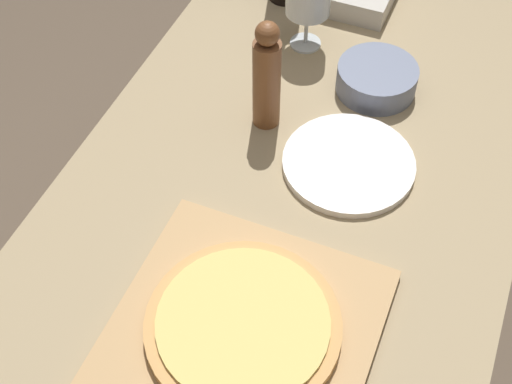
% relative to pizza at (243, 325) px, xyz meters
% --- Properties ---
extents(dining_table, '(0.76, 1.73, 0.77)m').
position_rel_pizza_xyz_m(dining_table, '(-0.03, 0.19, -0.13)').
color(dining_table, '#9E8966').
rests_on(dining_table, ground_plane).
extents(cutting_board, '(0.37, 0.36, 0.02)m').
position_rel_pizza_xyz_m(cutting_board, '(-0.00, 0.00, -0.02)').
color(cutting_board, tan).
rests_on(cutting_board, dining_table).
extents(pizza, '(0.28, 0.28, 0.02)m').
position_rel_pizza_xyz_m(pizza, '(0.00, 0.00, 0.00)').
color(pizza, tan).
rests_on(pizza, cutting_board).
extents(pepper_mill, '(0.05, 0.05, 0.22)m').
position_rel_pizza_xyz_m(pepper_mill, '(-0.13, 0.42, 0.08)').
color(pepper_mill, brown).
rests_on(pepper_mill, dining_table).
extents(small_bowl, '(0.15, 0.15, 0.05)m').
position_rel_pizza_xyz_m(small_bowl, '(0.03, 0.57, -0.00)').
color(small_bowl, slate).
rests_on(small_bowl, dining_table).
extents(dinner_plate, '(0.23, 0.23, 0.01)m').
position_rel_pizza_xyz_m(dinner_plate, '(0.04, 0.37, -0.02)').
color(dinner_plate, white).
rests_on(dinner_plate, dining_table).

